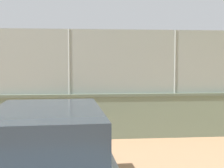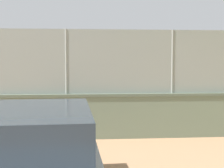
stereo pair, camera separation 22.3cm
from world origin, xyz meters
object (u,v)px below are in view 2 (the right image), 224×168
(player_at_service_line, at_px, (111,81))
(courtside_bench, at_px, (204,114))
(sports_ball, at_px, (94,79))
(player_foreground_swinging, at_px, (130,86))
(parked_car_silver, at_px, (36,162))

(player_at_service_line, xyz_separation_m, courtside_bench, (-2.65, 12.66, -0.39))
(player_at_service_line, height_order, sports_ball, player_at_service_line)
(player_foreground_swinging, height_order, sports_ball, player_foreground_swinging)
(sports_ball, xyz_separation_m, courtside_bench, (-3.91, 12.02, -0.57))
(sports_ball, height_order, courtside_bench, sports_ball)
(sports_ball, bearing_deg, courtside_bench, 108.00)
(player_at_service_line, relative_size, parked_car_silver, 0.33)
(parked_car_silver, bearing_deg, courtside_bench, -126.53)
(sports_ball, height_order, parked_car_silver, parked_car_silver)
(player_at_service_line, distance_m, parked_car_silver, 18.79)
(player_at_service_line, relative_size, player_foreground_swinging, 0.94)
(player_at_service_line, xyz_separation_m, player_foreground_swinging, (-0.78, 6.02, 0.06))
(player_at_service_line, height_order, player_foreground_swinging, player_foreground_swinging)
(player_at_service_line, bearing_deg, player_foreground_swinging, 97.38)
(player_at_service_line, distance_m, player_foreground_swinging, 6.07)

